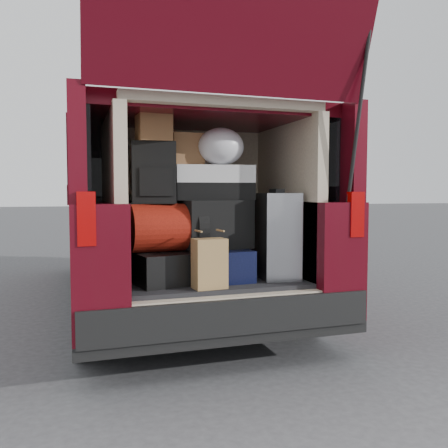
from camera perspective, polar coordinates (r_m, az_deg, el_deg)
The scene contains 14 objects.
ground at distance 3.40m, azimuth -0.81°, elevation -16.26°, with size 80.00×80.00×0.00m, color #38383B.
minivan at distance 5.00m, azimuth -7.15°, elevation 0.85°, with size 1.90×5.35×2.77m.
load_floor at distance 3.57m, azimuth -2.15°, elevation -10.65°, with size 1.24×1.05×0.55m, color black.
black_hardshell at distance 3.30m, azimuth -7.76°, elevation -5.08°, with size 0.39×0.53×0.21m, color black.
navy_hardshell at distance 3.37m, azimuth -1.02°, elevation -4.83°, with size 0.41×0.50×0.22m, color black.
silver_roller at distance 3.45m, azimuth 6.32°, elevation -1.37°, with size 0.25×0.41×0.61m, color silver.
kraft_bag at distance 3.05m, azimuth -1.76°, elevation -4.78°, with size 0.21×0.13×0.32m, color #A38349.
red_duffel at distance 3.26m, azimuth -6.95°, elevation -0.42°, with size 0.50×0.33×0.33m, color maroon.
black_soft_case at distance 3.36m, azimuth -1.00°, elevation -0.04°, with size 0.47×0.28×0.34m, color black.
backpack at distance 3.26m, azimuth -8.41°, elevation 6.10°, with size 0.29×0.18×0.42m, color black.
twotone_duffel at distance 3.41m, azimuth -1.20°, elevation 4.96°, with size 0.55×0.28×0.25m, color silver.
grocery_sack_lower at distance 3.27m, azimuth -8.45°, elevation 11.52°, with size 0.22×0.18×0.20m, color brown.
grocery_sack_upper at distance 3.42m, azimuth -4.64°, elevation 8.90°, with size 0.22×0.18×0.22m, color brown.
plastic_bag_center at distance 3.40m, azimuth -0.39°, elevation 9.28°, with size 0.33×0.31×0.27m, color silver.
Camera 1 is at (-0.95, -3.05, 1.16)m, focal length 38.00 mm.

